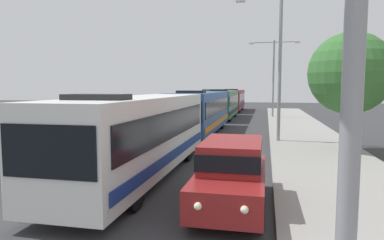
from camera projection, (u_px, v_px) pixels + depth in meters
The scene contains 9 objects.
bus_lead at pixel (141, 133), 12.87m from camera, with size 2.58×11.25×3.21m.
bus_second_in_line at pixel (202, 111), 25.05m from camera, with size 2.58×12.18×3.21m.
bus_middle at pixel (223, 103), 37.36m from camera, with size 2.58×10.76×3.21m.
bus_fourth_in_line at pixel (233, 99), 49.54m from camera, with size 2.58×11.60×3.21m.
white_suv at pixel (232, 171), 9.65m from camera, with size 1.86×4.73×1.90m.
box_truck_oncoming at pixel (212, 99), 51.50m from camera, with size 2.35×7.58×3.15m.
streetlamp_mid at pixel (280, 53), 20.46m from camera, with size 5.37×0.28×8.77m.
streetlamp_far at pixel (274, 71), 37.91m from camera, with size 5.45×0.28×8.45m.
roadside_tree at pixel (350, 73), 17.44m from camera, with size 4.20×4.20×6.08m.
Camera 1 is at (3.30, -0.37, 3.39)m, focal length 31.90 mm.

